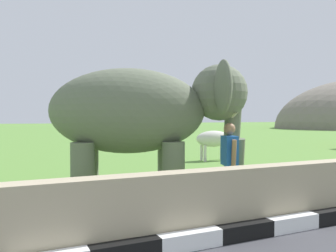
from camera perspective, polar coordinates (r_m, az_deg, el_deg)
The scene contains 4 objects.
barrier_parapet at distance 4.70m, azimuth -7.01°, elevation -14.16°, with size 28.00×0.36×1.00m, color tan.
elephant at distance 6.97m, azimuth -3.55°, elevation 2.16°, with size 4.08×2.97×2.86m.
person_handler at distance 6.96m, azimuth 10.10°, elevation -5.52°, with size 0.34×0.66×1.66m.
cow_near at distance 14.28m, azimuth 7.69°, elevation -2.20°, with size 1.92×0.78×1.23m.
Camera 1 is at (0.64, -0.73, 1.76)m, focal length 36.91 mm.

